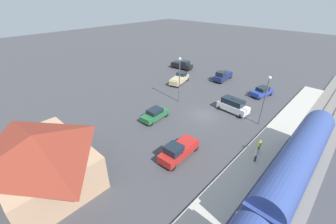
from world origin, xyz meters
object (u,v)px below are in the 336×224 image
at_px(pickup_red, 179,150).
at_px(pickup_black, 182,65).
at_px(pickup_tan, 180,79).
at_px(sedan_blue, 262,91).
at_px(pedestrian_waiting_far, 259,145).
at_px(pickup_navy, 223,76).
at_px(light_pole_near_platform, 266,95).
at_px(sedan_green, 155,114).
at_px(light_pole_lot_center, 179,75).
at_px(suv_white, 233,105).
at_px(pedestrian_on_platform, 256,154).
at_px(station_building, 40,159).

bearing_deg(pickup_red, pickup_black, -50.96).
relative_size(pickup_tan, sedan_blue, 1.19).
distance_m(pickup_black, sedan_blue, 21.20).
height_order(pedestrian_waiting_far, pickup_black, pickup_black).
height_order(pickup_tan, sedan_blue, pickup_tan).
xyz_separation_m(pickup_navy, light_pole_near_platform, (-13.14, 12.10, 3.61)).
bearing_deg(pedestrian_waiting_far, pickup_red, 46.36).
bearing_deg(pickup_navy, pickup_red, 109.98).
height_order(pickup_navy, sedan_green, pickup_navy).
distance_m(pedestrian_waiting_far, sedan_blue, 17.68).
distance_m(light_pole_near_platform, light_pole_lot_center, 13.50).
distance_m(pickup_navy, light_pole_near_platform, 18.22).
bearing_deg(sedan_green, suv_white, -126.05).
bearing_deg(pedestrian_on_platform, light_pole_near_platform, -70.30).
relative_size(pickup_red, pickup_black, 0.98).
height_order(pedestrian_waiting_far, sedan_blue, pedestrian_waiting_far).
bearing_deg(sedan_green, pickup_tan, -63.51).
relative_size(pedestrian_on_platform, sedan_green, 0.37).
distance_m(station_building, pickup_tan, 30.61).
bearing_deg(pedestrian_waiting_far, light_pole_lot_center, -15.17).
xyz_separation_m(sedan_blue, sedan_green, (8.38, 19.28, 0.00)).
xyz_separation_m(station_building, pickup_navy, (1.94, -37.25, -1.91)).
bearing_deg(pickup_black, light_pole_lot_center, 128.00).
xyz_separation_m(pickup_tan, light_pole_lot_center, (-5.56, 6.73, 3.86)).
distance_m(pickup_navy, pickup_black, 11.55).
height_order(pickup_tan, sedan_green, pickup_tan).
bearing_deg(station_building, pedestrian_on_platform, -130.23).
bearing_deg(pedestrian_waiting_far, sedan_blue, -69.40).
xyz_separation_m(suv_white, light_pole_lot_center, (8.65, 3.05, 3.74)).
bearing_deg(light_pole_lot_center, pedestrian_waiting_far, 164.83).
relative_size(pedestrian_waiting_far, suv_white, 0.34).
xyz_separation_m(pedestrian_on_platform, light_pole_near_platform, (3.00, -8.37, 3.36)).
bearing_deg(pedestrian_on_platform, sedan_blue, -70.13).
bearing_deg(pickup_red, pedestrian_on_platform, -143.78).
bearing_deg(pickup_black, light_pole_near_platform, 153.57).
height_order(suv_white, light_pole_lot_center, light_pole_lot_center).
bearing_deg(light_pole_lot_center, sedan_blue, -128.36).
xyz_separation_m(pickup_tan, pickup_black, (5.83, -7.84, 0.00)).
bearing_deg(pickup_black, sedan_blue, 173.67).
bearing_deg(pickup_black, pickup_navy, 179.15).
height_order(station_building, pedestrian_on_platform, station_building).
height_order(pedestrian_waiting_far, sedan_green, pedestrian_waiting_far).
bearing_deg(pickup_tan, pedestrian_waiting_far, 152.78).
height_order(sedan_green, light_pole_lot_center, light_pole_lot_center).
bearing_deg(sedan_blue, light_pole_lot_center, 51.64).
height_order(pedestrian_on_platform, light_pole_lot_center, light_pole_lot_center).
relative_size(pedestrian_on_platform, sedan_blue, 0.36).
xyz_separation_m(sedan_green, light_pole_near_platform, (-11.99, -9.35, 3.76)).
xyz_separation_m(pedestrian_on_platform, pickup_tan, (21.85, -12.79, -0.25)).
relative_size(pickup_red, suv_white, 1.09).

